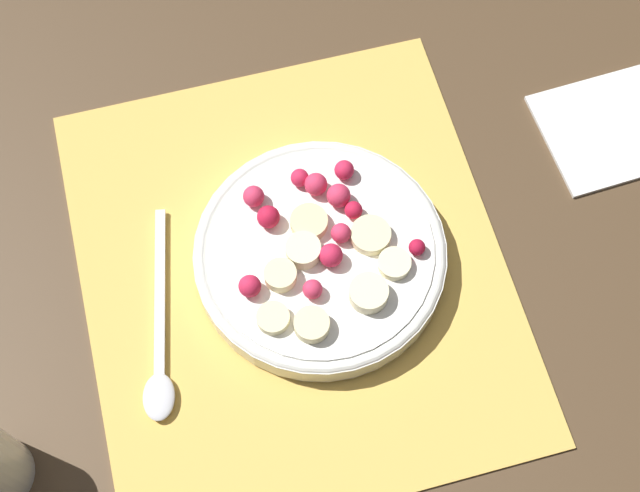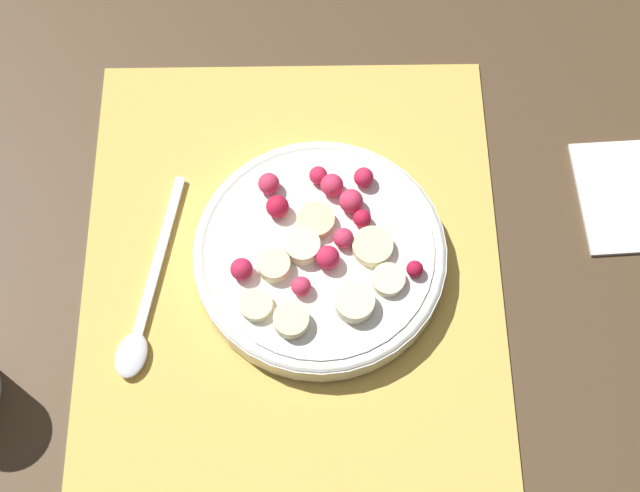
{
  "view_description": "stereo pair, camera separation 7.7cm",
  "coord_description": "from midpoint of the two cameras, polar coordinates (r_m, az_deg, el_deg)",
  "views": [
    {
      "loc": [
        0.31,
        -0.06,
        0.74
      ],
      "look_at": [
        -0.0,
        0.03,
        0.04
      ],
      "focal_mm": 50.0,
      "sensor_mm": 36.0,
      "label": 1
    },
    {
      "loc": [
        0.32,
        0.02,
        0.74
      ],
      "look_at": [
        -0.0,
        0.03,
        0.04
      ],
      "focal_mm": 50.0,
      "sensor_mm": 36.0,
      "label": 2
    }
  ],
  "objects": [
    {
      "name": "fruit_bowl",
      "position": [
        0.79,
        2.8,
        -0.82
      ],
      "size": [
        0.22,
        0.22,
        0.05
      ],
      "color": "silver",
      "rests_on": "placemat"
    },
    {
      "name": "ground_plane",
      "position": [
        0.81,
        0.94,
        -1.51
      ],
      "size": [
        3.0,
        3.0,
        0.0
      ],
      "primitive_type": "plane",
      "color": "#4C3823"
    },
    {
      "name": "placemat",
      "position": [
        0.8,
        0.94,
        -1.43
      ],
      "size": [
        0.43,
        0.38,
        0.01
      ],
      "color": "#E0B251",
      "rests_on": "ground_plane"
    },
    {
      "name": "spoon",
      "position": [
        0.79,
        -8.57,
        -4.68
      ],
      "size": [
        0.2,
        0.06,
        0.01
      ],
      "rotation": [
        0.0,
        0.0,
        6.09
      ],
      "color": "silver",
      "rests_on": "placemat"
    }
  ]
}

